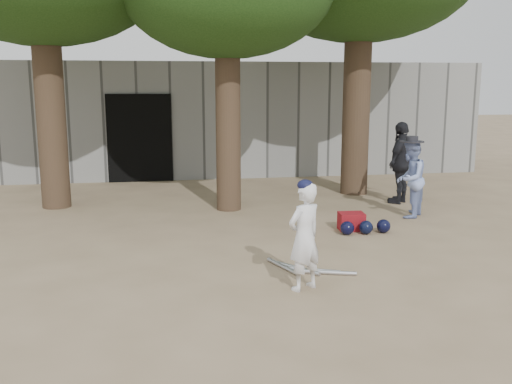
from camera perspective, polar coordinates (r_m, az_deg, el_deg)
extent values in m
plane|color=#937C5E|center=(7.23, -3.40, -9.04)|extent=(70.00, 70.00, 0.00)
imported|color=white|center=(6.84, 4.86, -4.48)|extent=(0.57, 0.51, 1.31)
imported|color=#899DD4|center=(10.89, 15.15, 1.27)|extent=(0.86, 0.89, 1.44)
imported|color=black|center=(12.14, 14.30, 2.86)|extent=(1.00, 0.98, 1.69)
cube|color=maroon|center=(9.81, 9.51, -2.92)|extent=(0.44, 0.35, 0.30)
cube|color=gray|center=(14.81, -6.91, 7.05)|extent=(16.00, 0.35, 3.00)
cube|color=black|center=(14.64, -11.55, 5.29)|extent=(1.60, 0.08, 2.20)
cube|color=slate|center=(17.31, -7.33, 7.57)|extent=(16.00, 5.00, 3.00)
sphere|color=black|center=(9.50, 9.11, -3.58)|extent=(0.23, 0.23, 0.23)
sphere|color=black|center=(9.60, 10.94, -3.49)|extent=(0.23, 0.23, 0.23)
sphere|color=black|center=(9.74, 12.64, -3.35)|extent=(0.23, 0.23, 0.23)
cylinder|color=#B7B8BE|center=(7.76, 2.67, -7.42)|extent=(0.30, 0.69, 0.06)
cylinder|color=#B7B8BE|center=(7.69, 4.18, -7.61)|extent=(0.49, 0.60, 0.06)
cylinder|color=#B7B8BE|center=(7.62, 5.72, -7.80)|extent=(0.69, 0.32, 0.06)
cylinder|color=#B7B8BE|center=(7.56, 7.30, -7.99)|extent=(0.70, 0.27, 0.06)
cylinder|color=brown|center=(11.95, -20.10, 11.59)|extent=(0.56, 0.56, 5.50)
cylinder|color=brown|center=(11.05, -2.84, 11.04)|extent=(0.48, 0.48, 5.00)
cylinder|color=brown|center=(12.92, 10.13, 12.63)|extent=(0.60, 0.60, 5.80)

